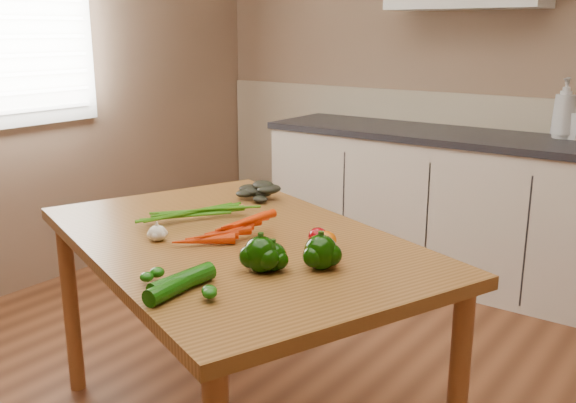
% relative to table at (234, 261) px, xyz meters
% --- Properties ---
extents(room, '(4.04, 5.04, 2.64)m').
position_rel_table_xyz_m(room, '(0.04, 0.01, 0.54)').
color(room, brown).
rests_on(room, ground).
extents(counter_run, '(2.84, 0.64, 1.14)m').
position_rel_table_xyz_m(counter_run, '(0.25, 2.02, -0.25)').
color(counter_run, beige).
rests_on(counter_run, ground).
extents(window_blinds, '(0.08, 0.98, 1.18)m').
position_rel_table_xyz_m(window_blinds, '(-1.92, 0.43, 0.84)').
color(window_blinds, silver).
rests_on(window_blinds, room).
extents(table, '(1.73, 1.42, 0.79)m').
position_rel_table_xyz_m(table, '(0.00, 0.00, 0.00)').
color(table, brown).
rests_on(table, ground).
extents(soap_bottle_a, '(0.13, 0.13, 0.33)m').
position_rel_table_xyz_m(soap_bottle_a, '(0.54, 2.18, 0.36)').
color(soap_bottle_a, silver).
rests_on(soap_bottle_a, counter_run).
extents(soap_bottle_b, '(0.12, 0.12, 0.22)m').
position_rel_table_xyz_m(soap_bottle_b, '(0.58, 2.19, 0.30)').
color(soap_bottle_b, silver).
rests_on(soap_bottle_b, counter_run).
extents(carrot_bunch, '(0.33, 0.30, 0.07)m').
position_rel_table_xyz_m(carrot_bunch, '(-0.06, 0.00, 0.13)').
color(carrot_bunch, '#E33705').
rests_on(carrot_bunch, table).
extents(leafy_greens, '(0.21, 0.19, 0.11)m').
position_rel_table_xyz_m(leafy_greens, '(-0.26, 0.43, 0.14)').
color(leafy_greens, black).
rests_on(leafy_greens, table).
extents(garlic_bulb, '(0.06, 0.06, 0.05)m').
position_rel_table_xyz_m(garlic_bulb, '(-0.18, -0.18, 0.11)').
color(garlic_bulb, white).
rests_on(garlic_bulb, table).
extents(pepper_a, '(0.08, 0.08, 0.08)m').
position_rel_table_xyz_m(pepper_a, '(0.30, -0.17, 0.13)').
color(pepper_a, black).
rests_on(pepper_a, table).
extents(pepper_b, '(0.10, 0.10, 0.10)m').
position_rel_table_xyz_m(pepper_b, '(0.41, -0.08, 0.14)').
color(pepper_b, black).
rests_on(pepper_b, table).
extents(pepper_c, '(0.11, 0.11, 0.11)m').
position_rel_table_xyz_m(pepper_c, '(0.28, -0.20, 0.14)').
color(pepper_c, black).
rests_on(pepper_c, table).
extents(tomato_a, '(0.07, 0.07, 0.06)m').
position_rel_table_xyz_m(tomato_a, '(0.28, 0.10, 0.12)').
color(tomato_a, '#900208').
rests_on(tomato_a, table).
extents(tomato_b, '(0.07, 0.07, 0.06)m').
position_rel_table_xyz_m(tomato_b, '(0.33, 0.08, 0.12)').
color(tomato_b, '#DC5D05').
rests_on(tomato_b, table).
extents(tomato_c, '(0.07, 0.07, 0.07)m').
position_rel_table_xyz_m(tomato_c, '(0.40, -0.03, 0.12)').
color(tomato_c, '#DC5D05').
rests_on(tomato_c, table).
extents(zucchini_a, '(0.07, 0.22, 0.05)m').
position_rel_table_xyz_m(zucchini_a, '(0.20, -0.46, 0.11)').
color(zucchini_a, '#0D4807').
rests_on(zucchini_a, table).
extents(zucchini_b, '(0.06, 0.21, 0.05)m').
position_rel_table_xyz_m(zucchini_b, '(0.19, -0.44, 0.11)').
color(zucchini_b, '#0D4807').
rests_on(zucchini_b, table).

